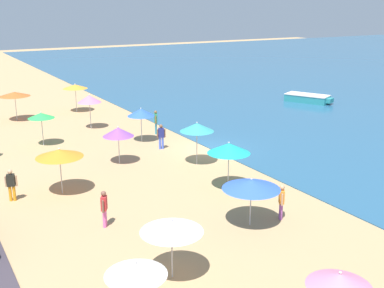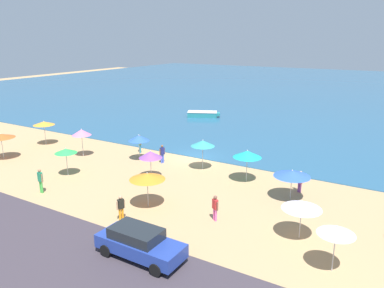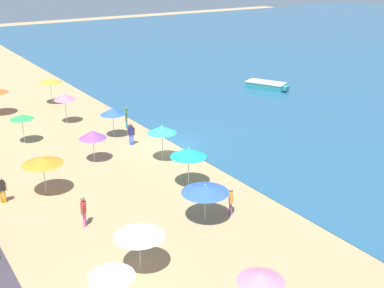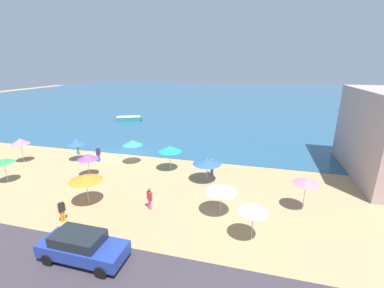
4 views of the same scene
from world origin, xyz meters
TOP-DOWN VIEW (x-y plane):
  - ground_plane at (0.00, 0.00)m, footprint 160.00×160.00m
  - beach_umbrella_0 at (-0.31, -6.17)m, footprint 1.81×1.81m
  - beach_umbrella_1 at (17.67, -7.35)m, footprint 1.73×1.73m
  - beach_umbrella_2 at (2.61, -10.41)m, footprint 2.32×2.32m
  - beach_umbrella_3 at (-3.93, -3.07)m, footprint 1.83×1.83m
  - beach_umbrella_4 at (-15.40, -4.01)m, footprint 2.12×2.12m
  - beach_umbrella_5 at (6.35, -2.99)m, footprint 2.17×2.17m
  - beach_umbrella_6 at (-14.69, -9.17)m, footprint 2.41×2.41m
  - beach_umbrella_7 at (-9.10, -4.89)m, footprint 1.76×1.76m
  - beach_umbrella_8 at (14.32, -11.57)m, footprint 1.75×1.75m
  - beach_umbrella_9 at (-6.38, -9.11)m, footprint 1.74×1.74m
  - beach_umbrella_10 at (10.22, -4.52)m, footprint 2.46×2.46m
  - beach_umbrella_11 at (2.14, -2.31)m, footprint 1.99×1.99m
  - beach_umbrella_12 at (12.15, -9.31)m, footprint 2.16×2.16m
  - bather_1 at (7.24, -9.91)m, footprint 0.50×0.37m
  - bather_2 at (-5.27, -1.31)m, footprint 0.52×0.36m
  - bather_3 at (2.36, -12.73)m, footprint 0.32×0.55m
  - bather_4 at (-1.69, -2.70)m, footprint 0.32×0.55m
  - bather_5 at (10.42, -3.00)m, footprint 0.49×0.39m
  - skiff_nearshore at (-8.23, 16.27)m, footprint 4.59×3.31m

SIDE VIEW (x-z plane):
  - ground_plane at x=0.00m, z-range 0.00..0.00m
  - skiff_nearshore at x=-8.23m, z-range 0.05..0.80m
  - bather_5 at x=10.42m, z-range 0.09..1.68m
  - bather_3 at x=2.36m, z-range 0.09..1.68m
  - bather_1 at x=7.24m, z-range 0.09..1.71m
  - bather_4 at x=-1.69m, z-range 0.10..1.74m
  - bather_2 at x=-5.27m, z-range 0.11..1.83m
  - beach_umbrella_10 at x=10.22m, z-range 0.79..2.91m
  - beach_umbrella_0 at x=-0.31m, z-range 0.79..3.05m
  - beach_umbrella_12 at x=12.15m, z-range 0.83..3.03m
  - beach_umbrella_3 at x=-3.93m, z-range 0.86..3.22m
  - beach_umbrella_9 at x=-6.38m, z-range 0.89..3.19m
  - beach_umbrella_2 at x=2.61m, z-range 0.91..3.26m
  - beach_umbrella_8 at x=14.32m, z-range 0.93..3.30m
  - beach_umbrella_6 at x=-14.69m, z-range 0.96..3.37m
  - beach_umbrella_5 at x=6.35m, z-range 0.93..3.44m
  - beach_umbrella_1 at x=17.67m, z-range 0.99..3.49m
  - beach_umbrella_4 at x=-15.40m, z-range 0.99..3.48m
  - beach_umbrella_11 at x=2.14m, z-range 0.97..3.53m
  - beach_umbrella_7 at x=-9.10m, z-range 0.97..3.60m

